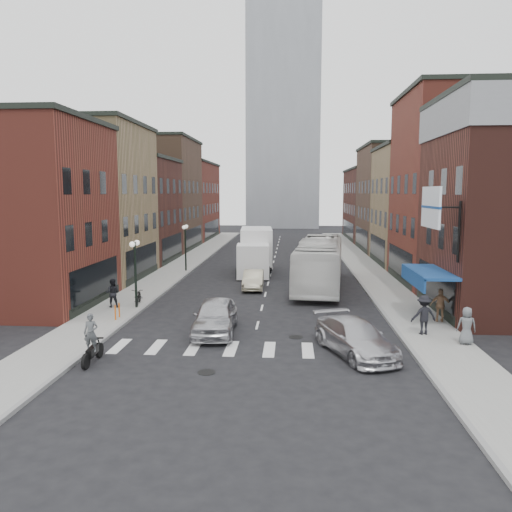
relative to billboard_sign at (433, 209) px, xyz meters
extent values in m
plane|color=black|center=(-8.59, -0.50, -6.13)|extent=(160.00, 160.00, 0.00)
cube|color=gray|center=(-17.09, 21.50, -6.06)|extent=(3.00, 74.00, 0.15)
cube|color=gray|center=(-0.09, 21.50, -6.06)|extent=(3.00, 74.00, 0.15)
cube|color=gray|center=(-15.59, 21.50, -6.13)|extent=(0.20, 74.00, 0.16)
cube|color=gray|center=(-1.59, 21.50, -6.13)|extent=(0.20, 74.00, 0.16)
cube|color=silver|center=(-8.59, -3.50, -6.13)|extent=(12.00, 2.20, 0.01)
cube|color=maroon|center=(-23.59, 4.00, -0.63)|extent=(10.00, 9.00, 11.00)
cube|color=black|center=(-18.61, 4.00, -4.53)|extent=(0.08, 7.20, 2.20)
cube|color=black|center=(-23.59, 4.00, 5.02)|extent=(10.30, 9.20, 0.30)
cube|color=#988054|center=(-23.59, 13.50, -0.13)|extent=(10.00, 10.00, 12.00)
cube|color=black|center=(-18.61, 13.50, -4.53)|extent=(0.08, 8.00, 2.20)
cube|color=black|center=(-23.59, 13.50, 6.02)|extent=(10.30, 10.20, 0.30)
cube|color=#431E18|center=(-23.59, 23.50, -1.13)|extent=(10.00, 10.00, 10.00)
cube|color=black|center=(-18.61, 23.50, -4.53)|extent=(0.08, 8.00, 2.20)
cube|color=black|center=(-23.59, 23.50, 4.02)|extent=(10.30, 10.20, 0.30)
cube|color=brown|center=(-23.59, 34.50, 0.37)|extent=(10.00, 12.00, 13.00)
cube|color=black|center=(-18.61, 34.50, -4.53)|extent=(0.08, 9.60, 2.20)
cube|color=black|center=(-23.59, 34.50, 7.02)|extent=(10.30, 12.20, 0.30)
cube|color=maroon|center=(-23.59, 48.50, -0.63)|extent=(10.00, 16.00, 11.00)
cube|color=black|center=(-18.61, 48.50, -4.53)|extent=(0.08, 12.80, 2.20)
cube|color=black|center=(-23.59, 48.50, 5.02)|extent=(10.30, 16.20, 0.30)
cube|color=black|center=(1.43, 4.00, -4.53)|extent=(0.08, 7.20, 2.20)
cube|color=maroon|center=(6.41, 13.50, 0.87)|extent=(10.00, 10.00, 14.00)
cube|color=black|center=(1.43, 13.50, -4.53)|extent=(0.08, 8.00, 2.20)
cube|color=black|center=(6.41, 13.50, 8.02)|extent=(10.30, 10.20, 0.30)
cube|color=#988054|center=(6.41, 23.50, -0.63)|extent=(10.00, 10.00, 11.00)
cube|color=black|center=(1.43, 23.50, -4.53)|extent=(0.08, 8.00, 2.20)
cube|color=black|center=(6.41, 23.50, 5.02)|extent=(10.30, 10.20, 0.30)
cube|color=brown|center=(6.41, 34.50, -0.13)|extent=(10.00, 12.00, 12.00)
cube|color=black|center=(1.43, 34.50, -4.53)|extent=(0.08, 9.60, 2.20)
cube|color=black|center=(6.41, 34.50, 6.02)|extent=(10.30, 12.20, 0.30)
cube|color=#431E18|center=(6.41, 48.50, -1.13)|extent=(10.00, 16.00, 10.00)
cube|color=black|center=(1.43, 48.50, -4.53)|extent=(0.08, 12.80, 2.20)
cube|color=black|center=(6.41, 48.50, 4.02)|extent=(10.30, 16.20, 0.30)
cube|color=navy|center=(0.51, 2.00, -3.43)|extent=(1.80, 5.00, 0.15)
cube|color=navy|center=(-0.34, 2.00, -3.78)|extent=(0.10, 5.00, 0.70)
cylinder|color=black|center=(1.31, 0.00, -1.13)|extent=(0.12, 0.12, 3.00)
cylinder|color=black|center=(0.61, 0.00, 0.07)|extent=(1.40, 0.08, 0.08)
cube|color=silver|center=(-0.09, 0.00, 0.07)|extent=(0.12, 3.00, 2.00)
cube|color=#9399A0|center=(-8.59, 77.50, 18.87)|extent=(14.00, 14.00, 50.00)
cylinder|color=black|center=(-15.99, 3.50, -4.13)|extent=(0.14, 0.14, 4.00)
cylinder|color=black|center=(-15.99, 3.50, -2.13)|extent=(0.06, 0.90, 0.06)
sphere|color=white|center=(-15.99, 3.05, -2.18)|extent=(0.32, 0.32, 0.32)
sphere|color=white|center=(-15.99, 3.95, -2.18)|extent=(0.32, 0.32, 0.32)
cylinder|color=black|center=(-15.99, 17.50, -4.13)|extent=(0.14, 0.14, 4.00)
cylinder|color=black|center=(-15.99, 17.50, -2.13)|extent=(0.06, 0.90, 0.06)
sphere|color=white|center=(-15.99, 17.05, -2.18)|extent=(0.32, 0.32, 0.32)
sphere|color=white|center=(-15.99, 17.95, -2.18)|extent=(0.32, 0.32, 0.32)
cylinder|color=#D8590C|center=(-16.19, 0.50, -5.58)|extent=(0.08, 0.08, 0.80)
cylinder|color=#D8590C|center=(-16.19, 1.10, -5.58)|extent=(0.08, 0.08, 0.80)
cube|color=white|center=(-9.91, 14.73, -4.70)|extent=(2.74, 2.94, 2.66)
cube|color=black|center=(-9.91, 14.73, -4.43)|extent=(2.69, 1.67, 1.17)
cube|color=white|center=(-9.91, 18.78, -3.90)|extent=(3.04, 5.70, 3.09)
cube|color=navy|center=(-9.91, 18.78, -3.90)|extent=(2.84, 2.31, 1.28)
cube|color=black|center=(-9.91, 18.56, -5.65)|extent=(2.82, 7.06, 0.37)
cylinder|color=black|center=(-11.13, 14.95, -5.65)|extent=(0.30, 0.96, 0.96)
cylinder|color=black|center=(-8.68, 14.95, -5.65)|extent=(0.30, 0.96, 0.96)
cylinder|color=black|center=(-11.13, 18.56, -5.65)|extent=(0.30, 0.96, 0.96)
cylinder|color=black|center=(-8.68, 18.56, -5.65)|extent=(0.30, 0.96, 0.96)
cylinder|color=black|center=(-11.13, 20.69, -5.65)|extent=(0.30, 0.96, 0.96)
cylinder|color=black|center=(-8.68, 20.69, -5.65)|extent=(0.30, 0.96, 0.96)
cylinder|color=black|center=(-14.89, -5.07, -5.82)|extent=(0.13, 0.62, 0.62)
cylinder|color=black|center=(-14.89, -6.49, -5.82)|extent=(0.13, 0.62, 0.62)
cube|color=black|center=(-14.89, -5.78, -5.61)|extent=(0.35, 1.15, 0.33)
cube|color=black|center=(-14.89, -5.26, -5.23)|extent=(0.52, 0.11, 0.06)
imported|color=#4C5053|center=(-14.89, -5.87, -4.83)|extent=(0.60, 0.43, 1.56)
imported|color=silver|center=(-4.77, 11.30, -4.34)|extent=(4.35, 13.14, 3.59)
imported|color=#BABABF|center=(-10.57, -1.08, -5.28)|extent=(2.21, 5.08, 1.71)
imported|color=beige|center=(-9.55, 10.40, -5.46)|extent=(1.54, 4.11, 1.34)
imported|color=#BDBCC2|center=(-4.08, -3.89, -5.40)|extent=(3.77, 5.48, 1.47)
imported|color=black|center=(-16.09, 4.25, -5.49)|extent=(0.97, 1.98, 0.99)
imported|color=black|center=(-17.39, 3.44, -5.12)|extent=(0.88, 0.56, 1.72)
imported|color=black|center=(-0.49, -1.07, -5.03)|extent=(1.32, 0.83, 1.90)
imported|color=#966D4C|center=(1.01, 1.39, -5.10)|extent=(1.10, 0.67, 1.76)
imported|color=slate|center=(1.01, -2.55, -5.14)|extent=(0.88, 0.63, 1.69)
camera|label=1|loc=(-6.86, -24.88, 0.79)|focal=35.00mm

